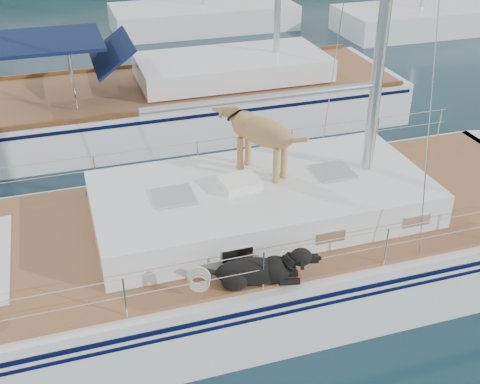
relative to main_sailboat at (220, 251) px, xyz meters
name	(u,v)px	position (x,y,z in m)	size (l,w,h in m)	color
ground	(215,286)	(-0.10, 0.00, -0.68)	(120.00, 120.00, 0.00)	black
main_sailboat	(220,251)	(0.00, 0.00, 0.00)	(12.00, 3.85, 14.01)	white
neighbor_sailboat	(192,102)	(1.17, 6.69, -0.06)	(11.00, 3.50, 13.30)	white
bg_boat_center	(204,17)	(3.90, 16.00, -0.23)	(7.20, 3.00, 11.65)	white
bg_boat_east	(419,20)	(11.90, 13.00, -0.23)	(6.40, 3.00, 11.65)	white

